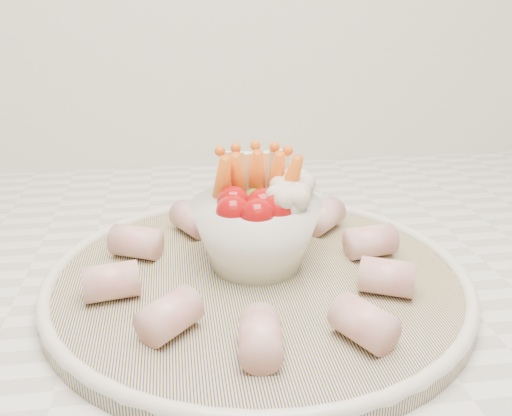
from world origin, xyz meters
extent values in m
cube|color=silver|center=(0.00, 1.45, 0.90)|extent=(2.04, 0.62, 0.04)
cylinder|color=navy|center=(-0.12, 1.36, 0.93)|extent=(0.38, 0.38, 0.01)
torus|color=silver|center=(-0.12, 1.36, 0.94)|extent=(0.38, 0.38, 0.01)
sphere|color=#A10A0B|center=(-0.14, 1.36, 1.00)|extent=(0.03, 0.03, 0.03)
sphere|color=#A10A0B|center=(-0.12, 1.35, 1.00)|extent=(0.03, 0.03, 0.03)
sphere|color=#A10A0B|center=(-0.10, 1.36, 1.00)|extent=(0.03, 0.03, 0.03)
sphere|color=#A10A0B|center=(-0.14, 1.39, 1.00)|extent=(0.03, 0.03, 0.03)
sphere|color=#A10A0B|center=(-0.12, 1.38, 1.00)|extent=(0.03, 0.03, 0.03)
sphere|color=#506E24|center=(-0.12, 1.40, 0.99)|extent=(0.02, 0.02, 0.02)
cone|color=orange|center=(-0.13, 1.41, 1.01)|extent=(0.03, 0.05, 0.07)
cone|color=orange|center=(-0.12, 1.41, 1.01)|extent=(0.02, 0.04, 0.07)
cone|color=orange|center=(-0.10, 1.41, 1.01)|extent=(0.02, 0.04, 0.07)
cone|color=orange|center=(-0.15, 1.40, 1.01)|extent=(0.03, 0.05, 0.07)
cone|color=orange|center=(-0.09, 1.39, 1.01)|extent=(0.04, 0.05, 0.07)
sphere|color=beige|center=(-0.09, 1.39, 1.00)|extent=(0.03, 0.03, 0.03)
sphere|color=beige|center=(-0.09, 1.37, 1.00)|extent=(0.03, 0.03, 0.03)
sphere|color=beige|center=(-0.08, 1.40, 1.00)|extent=(0.03, 0.03, 0.03)
cube|color=#F6F3BF|center=(-0.13, 1.42, 1.01)|extent=(0.05, 0.02, 0.05)
cube|color=#F6F3BF|center=(-0.11, 1.42, 1.01)|extent=(0.05, 0.02, 0.05)
cylinder|color=#C3595F|center=(-0.01, 1.38, 0.95)|extent=(0.05, 0.04, 0.03)
cylinder|color=#C3595F|center=(-0.04, 1.45, 0.95)|extent=(0.05, 0.05, 0.03)
cylinder|color=#C3595F|center=(-0.11, 1.49, 0.95)|extent=(0.04, 0.05, 0.03)
cylinder|color=#C3595F|center=(-0.18, 1.46, 0.95)|extent=(0.05, 0.05, 0.03)
cylinder|color=#C3595F|center=(-0.23, 1.42, 0.95)|extent=(0.05, 0.05, 0.03)
cylinder|color=#C3595F|center=(-0.25, 1.34, 0.95)|extent=(0.05, 0.04, 0.03)
cylinder|color=#C3595F|center=(-0.20, 1.28, 0.95)|extent=(0.05, 0.05, 0.03)
cylinder|color=#C3595F|center=(-0.14, 1.24, 0.95)|extent=(0.04, 0.05, 0.03)
cylinder|color=#C3595F|center=(-0.06, 1.25, 0.95)|extent=(0.05, 0.05, 0.03)
cylinder|color=#C3595F|center=(-0.02, 1.31, 0.95)|extent=(0.05, 0.05, 0.03)
camera|label=1|loc=(-0.19, 0.91, 1.18)|focal=40.00mm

